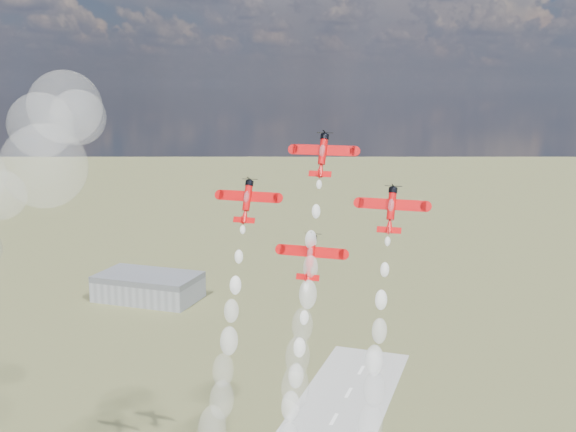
# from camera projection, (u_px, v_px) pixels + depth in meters

# --- Properties ---
(hangar) EXTENTS (50.00, 28.00, 13.00)m
(hangar) POSITION_uv_depth(u_px,v_px,m) (148.00, 287.00, 336.88)
(hangar) COLOR gray
(hangar) RESTS_ON ground
(plane_lead) EXTENTS (12.90, 6.00, 8.75)m
(plane_lead) POSITION_uv_depth(u_px,v_px,m) (323.00, 154.00, 134.52)
(plane_lead) COLOR red
(plane_lead) RESTS_ON ground
(plane_left) EXTENTS (12.90, 6.00, 8.75)m
(plane_left) POSITION_uv_depth(u_px,v_px,m) (247.00, 200.00, 137.33)
(plane_left) COLOR red
(plane_left) RESTS_ON ground
(plane_right) EXTENTS (12.90, 6.00, 8.75)m
(plane_right) POSITION_uv_depth(u_px,v_px,m) (391.00, 209.00, 128.01)
(plane_right) COLOR red
(plane_right) RESTS_ON ground
(plane_slot) EXTENTS (12.90, 6.00, 8.75)m
(plane_slot) POSITION_uv_depth(u_px,v_px,m) (310.00, 256.00, 130.82)
(plane_slot) COLOR red
(plane_slot) RESTS_ON ground
(smoke_trail_lead) EXTENTS (5.10, 18.15, 39.57)m
(smoke_trail_lead) POSITION_uv_depth(u_px,v_px,m) (300.00, 344.00, 127.70)
(smoke_trail_lead) COLOR white
(smoke_trail_lead) RESTS_ON plane_lead
(smoke_trail_left) EXTENTS (5.66, 18.55, 38.78)m
(smoke_trail_left) POSITION_uv_depth(u_px,v_px,m) (221.00, 387.00, 130.52)
(smoke_trail_left) COLOR white
(smoke_trail_left) RESTS_ON plane_left
(smoke_trail_right) EXTENTS (5.36, 18.25, 38.71)m
(smoke_trail_right) POSITION_uv_depth(u_px,v_px,m) (373.00, 410.00, 121.27)
(smoke_trail_right) COLOR white
(smoke_trail_right) RESTS_ON plane_right
(drifted_smoke_cloud) EXTENTS (52.06, 36.82, 50.33)m
(drifted_smoke_cloud) POSITION_uv_depth(u_px,v_px,m) (4.00, 167.00, 156.25)
(drifted_smoke_cloud) COLOR white
(drifted_smoke_cloud) RESTS_ON ground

